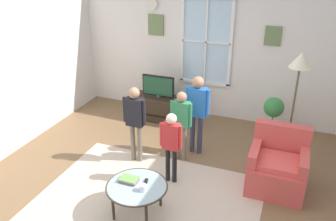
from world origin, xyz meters
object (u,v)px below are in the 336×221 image
remote_near_books (146,182)px  floor_lamp (299,72)px  armchair (277,167)px  person_black_shirt (135,116)px  coffee_table (137,187)px  cup (143,188)px  person_blue_shirt (197,107)px  person_red_shirt (171,140)px  person_green_shirt (181,118)px  tv_stand (159,108)px  potted_plant_by_window (272,118)px  television (158,86)px  book_stack (129,180)px

remote_near_books → floor_lamp: 2.62m
armchair → person_black_shirt: (-2.13, -0.09, 0.45)m
coffee_table → cup: size_ratio=8.92×
person_blue_shirt → person_red_shirt: (-0.10, -0.90, -0.15)m
coffee_table → person_black_shirt: size_ratio=0.62×
person_green_shirt → person_red_shirt: size_ratio=1.07×
tv_stand → person_blue_shirt: person_blue_shirt is taller
remote_near_books → person_blue_shirt: person_blue_shirt is taller
tv_stand → armchair: size_ratio=1.24×
tv_stand → person_red_shirt: size_ratio=0.99×
person_black_shirt → person_red_shirt: (0.71, -0.33, -0.10)m
floor_lamp → person_red_shirt: bearing=-143.8°
person_blue_shirt → potted_plant_by_window: person_blue_shirt is taller
person_black_shirt → person_green_shirt: bearing=24.4°
tv_stand → armchair: bearing=-30.7°
remote_near_books → person_red_shirt: person_red_shirt is taller
armchair → cup: bearing=-139.5°
person_green_shirt → armchair: bearing=-7.6°
television → remote_near_books: television is taller
armchair → person_red_shirt: 1.52m
person_blue_shirt → potted_plant_by_window: size_ratio=1.77×
potted_plant_by_window → person_black_shirt: bearing=-140.5°
person_black_shirt → person_red_shirt: bearing=-24.7°
cup → person_red_shirt: size_ratio=0.08×
remote_near_books → potted_plant_by_window: potted_plant_by_window is taller
cup → person_green_shirt: bearing=90.7°
person_blue_shirt → floor_lamp: bearing=8.4°
coffee_table → cup: bearing=-26.6°
person_blue_shirt → person_black_shirt: bearing=-144.8°
remote_near_books → book_stack: bearing=-168.7°
person_blue_shirt → person_black_shirt: 0.99m
armchair → coffee_table: (-1.58, -1.20, 0.07)m
person_green_shirt → cup: bearing=-89.3°
person_black_shirt → floor_lamp: 2.46m
person_red_shirt → potted_plant_by_window: bearing=57.7°
armchair → remote_near_books: (-1.50, -1.10, 0.10)m
cup → remote_near_books: size_ratio=0.62×
remote_near_books → person_green_shirt: person_green_shirt is taller
cup → person_blue_shirt: size_ratio=0.07×
armchair → floor_lamp: (0.08, 0.68, 1.18)m
television → person_black_shirt: (0.25, -1.50, 0.08)m
person_red_shirt → book_stack: bearing=-111.9°
armchair → book_stack: 2.07m
remote_near_books → floor_lamp: floor_lamp is taller
person_green_shirt → person_black_shirt: bearing=-155.6°
tv_stand → person_green_shirt: size_ratio=0.93×
person_black_shirt → tv_stand: bearing=99.2°
television → person_black_shirt: bearing=-80.7°
tv_stand → cup: size_ratio=12.39×
book_stack → person_blue_shirt: size_ratio=0.17×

